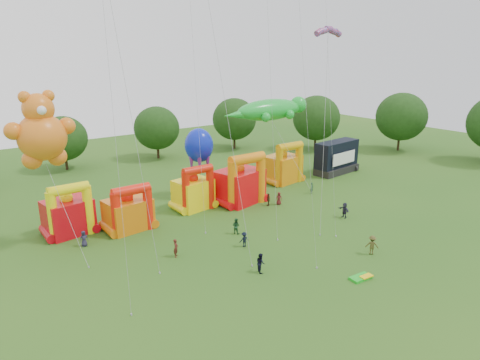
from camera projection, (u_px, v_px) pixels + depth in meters
ground at (378, 308)px, 33.26m from camera, size 160.00×160.00×0.00m
tree_ring at (369, 235)px, 31.25m from camera, size 121.04×123.12×12.07m
bouncy_castle_0 at (69, 214)px, 46.18m from camera, size 5.16×4.38×5.95m
bouncy_castle_1 at (129, 212)px, 47.44m from camera, size 5.04×4.20×5.41m
bouncy_castle_2 at (194, 192)px, 53.69m from camera, size 4.90×4.17×5.81m
bouncy_castle_3 at (241, 184)px, 55.80m from camera, size 6.56×5.70×6.83m
bouncy_castle_4 at (284, 167)px, 64.72m from camera, size 5.66×4.82×6.28m
stage_trailer at (337, 157)px, 69.54m from camera, size 8.49×3.82×5.27m
teddy_bear_kite at (51, 163)px, 40.25m from camera, size 6.34×8.72×15.84m
gecko_kite at (280, 132)px, 61.59m from camera, size 14.92×9.66×12.69m
octopus_kite at (204, 160)px, 56.62m from camera, size 3.81×8.82×9.51m
parafoil_kites at (279, 122)px, 43.52m from camera, size 29.15×8.77×31.53m
diamond_kites at (245, 85)px, 40.33m from camera, size 26.01×19.41×37.21m
folded_kite_bundle at (361, 277)px, 37.50m from camera, size 2.07×1.22×0.31m
spectator_0 at (84, 239)px, 43.56m from camera, size 0.84×0.56×1.68m
spectator_1 at (176, 248)px, 41.33m from camera, size 0.76×0.80×1.83m
spectator_2 at (236, 226)px, 46.60m from camera, size 0.98×1.07×1.77m
spectator_3 at (244, 239)px, 43.48m from camera, size 1.10×0.72×1.60m
spectator_4 at (268, 200)px, 55.01m from camera, size 0.84×1.05×1.67m
spectator_5 at (344, 210)px, 51.05m from camera, size 0.81×1.80×1.87m
spectator_6 at (279, 198)px, 55.38m from camera, size 0.97×0.96×1.69m
spectator_7 at (312, 188)px, 59.78m from camera, size 0.68×0.57×1.57m
spectator_8 at (261, 263)px, 38.46m from camera, size 0.94×1.06×1.83m
spectator_9 at (372, 245)px, 41.82m from camera, size 1.37×1.44×1.96m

